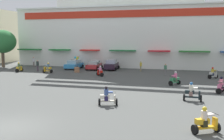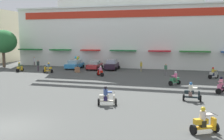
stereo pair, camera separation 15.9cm
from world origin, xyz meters
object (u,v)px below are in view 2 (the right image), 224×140
object	(u,v)px
parked_car_0	(75,64)
scooter_rider_5	(204,122)
scooter_rider_8	(100,72)
balloon_vendor_cart	(77,66)
parked_car_1	(95,65)
pedestrian_1	(166,69)
pedestrian_3	(141,66)
scooter_rider_4	(20,68)
scooter_rider_7	(48,69)
pedestrian_0	(38,65)
plaza_tree_0	(3,42)
parked_car_2	(112,65)
scooter_rider_2	(192,93)
scooter_rider_6	(175,80)
scooter_rider_1	(107,97)
plaza_tree_2	(2,42)
scooter_rider_3	(213,74)
pedestrian_2	(34,61)
scooter_rider_0	(221,86)

from	to	relation	value
parked_car_0	scooter_rider_5	xyz separation A→B (m)	(18.42, -25.13, -0.13)
scooter_rider_8	balloon_vendor_cart	bearing A→B (deg)	147.75
parked_car_1	scooter_rider_8	xyz separation A→B (m)	(3.19, -6.79, -0.12)
pedestrian_1	pedestrian_3	bearing A→B (deg)	135.47
scooter_rider_4	scooter_rider_7	distance (m)	4.84
pedestrian_3	pedestrian_0	bearing A→B (deg)	-166.05
plaza_tree_0	pedestrian_0	distance (m)	9.66
scooter_rider_5	scooter_rider_7	distance (m)	27.89
parked_car_2	scooter_rider_4	xyz separation A→B (m)	(-12.86, -5.94, -0.21)
scooter_rider_5	pedestrian_0	size ratio (longest dim) A/B	0.90
scooter_rider_2	pedestrian_3	world-z (taller)	pedestrian_3
balloon_vendor_cart	scooter_rider_5	bearing A→B (deg)	-52.42
scooter_rider_2	scooter_rider_6	world-z (taller)	scooter_rider_2
scooter_rider_1	scooter_rider_7	distance (m)	20.31
scooter_rider_6	plaza_tree_2	bearing A→B (deg)	160.64
scooter_rider_3	pedestrian_1	bearing A→B (deg)	173.01
pedestrian_1	pedestrian_2	xyz separation A→B (m)	(-23.46, 5.66, 0.06)
plaza_tree_0	parked_car_0	bearing A→B (deg)	6.06
parked_car_2	pedestrian_2	distance (m)	14.75
parked_car_1	scooter_rider_6	distance (m)	16.99
scooter_rider_6	pedestrian_0	bearing A→B (deg)	162.15
scooter_rider_8	balloon_vendor_cart	xyz separation A→B (m)	(-4.58, 2.89, 0.40)
scooter_rider_4	scooter_rider_7	world-z (taller)	scooter_rider_7
parked_car_2	pedestrian_2	xyz separation A→B (m)	(-14.71, 1.01, 0.20)
pedestrian_2	scooter_rider_6	bearing A→B (deg)	-26.30
scooter_rider_0	plaza_tree_2	bearing A→B (deg)	158.36
scooter_rider_1	scooter_rider_4	distance (m)	23.82
pedestrian_0	balloon_vendor_cart	xyz separation A→B (m)	(6.30, 0.41, 0.02)
scooter_rider_0	scooter_rider_7	bearing A→B (deg)	159.62
balloon_vendor_cart	parked_car_2	bearing A→B (deg)	44.94
parked_car_0	parked_car_1	distance (m)	3.54
scooter_rider_2	scooter_rider_5	distance (m)	7.21
parked_car_1	parked_car_2	size ratio (longest dim) A/B	1.07
parked_car_0	pedestrian_0	bearing A→B (deg)	-133.25
plaza_tree_2	scooter_rider_8	size ratio (longest dim) A/B	4.26
parked_car_2	scooter_rider_5	distance (m)	28.07
scooter_rider_8	pedestrian_0	size ratio (longest dim) A/B	0.83
scooter_rider_0	pedestrian_3	distance (m)	16.49
parked_car_1	scooter_rider_8	size ratio (longest dim) A/B	2.96
parked_car_2	pedestrian_3	distance (m)	4.91
plaza_tree_0	scooter_rider_1	bearing A→B (deg)	-38.78
pedestrian_2	scooter_rider_8	bearing A→B (deg)	-28.28
plaza_tree_2	scooter_rider_3	size ratio (longest dim) A/B	4.17
scooter_rider_0	scooter_rider_1	bearing A→B (deg)	-142.18
scooter_rider_1	scooter_rider_5	distance (m)	7.80
scooter_rider_2	pedestrian_2	size ratio (longest dim) A/B	0.89
plaza_tree_0	scooter_rider_7	size ratio (longest dim) A/B	4.22
plaza_tree_0	scooter_rider_2	distance (m)	35.06
scooter_rider_5	scooter_rider_8	xyz separation A→B (m)	(-11.69, 18.25, -0.01)
parked_car_0	scooter_rider_6	bearing A→B (deg)	-33.80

